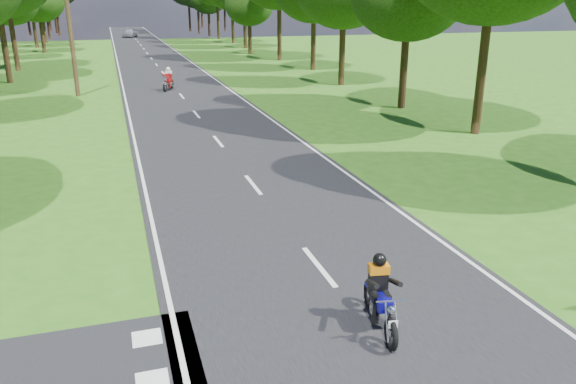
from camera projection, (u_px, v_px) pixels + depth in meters
name	position (u px, v px, depth m)	size (l,w,h in m)	color
ground	(356.00, 313.00, 10.51)	(160.00, 160.00, 0.00)	#2A5A14
main_road	(151.00, 59.00, 55.65)	(7.00, 140.00, 0.02)	black
road_markings	(151.00, 60.00, 53.92)	(7.40, 140.00, 0.01)	silver
telegraph_pole	(70.00, 26.00, 32.78)	(1.20, 0.26, 8.00)	#382616
rider_near_blue	(381.00, 293.00, 9.84)	(0.54, 1.62, 1.35)	#0F0C86
rider_far_red	(168.00, 79.00, 35.92)	(0.58, 1.75, 1.46)	#A00D0C
distant_car	(130.00, 33.00, 86.33)	(1.56, 3.88, 1.32)	#B3B5BA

